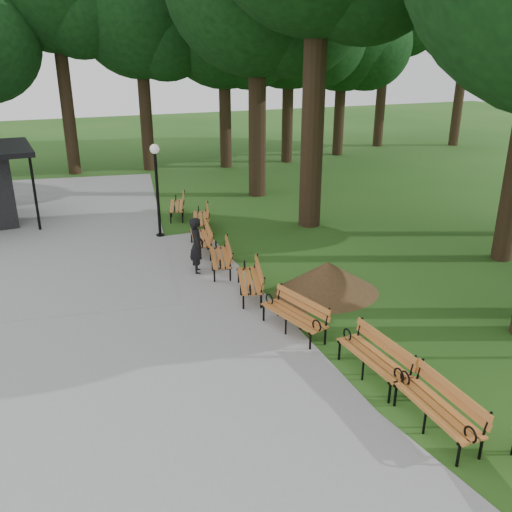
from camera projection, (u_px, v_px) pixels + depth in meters
name	position (u px, v px, depth m)	size (l,w,h in m)	color
ground	(380.00, 406.00, 9.76)	(100.00, 100.00, 0.00)	#214E16
path	(127.00, 368.00, 10.87)	(12.00, 38.00, 0.06)	gray
person	(197.00, 246.00, 15.37)	(0.61, 0.40, 1.67)	black
lamp_post	(156.00, 171.00, 17.88)	(0.32, 0.32, 3.21)	black
dirt_mound	(327.00, 278.00, 14.18)	(2.42, 2.42, 0.89)	#47301C
bench_2	(437.00, 409.00, 8.98)	(1.90, 0.64, 0.88)	#C16B2C
bench_3	(373.00, 358.00, 10.48)	(1.90, 0.64, 0.88)	#C16B2C
bench_4	(293.00, 316.00, 12.16)	(1.90, 0.64, 0.88)	#C16B2C
bench_5	(249.00, 281.00, 14.01)	(1.90, 0.64, 0.88)	#C16B2C
bench_6	(220.00, 257.00, 15.60)	(1.90, 0.64, 0.88)	#C16B2C
bench_7	(201.00, 239.00, 17.18)	(1.90, 0.64, 0.88)	#C16B2C
bench_8	(200.00, 219.00, 19.23)	(1.90, 0.64, 0.88)	#C16B2C
bench_9	(177.00, 206.00, 20.81)	(1.90, 0.64, 0.88)	#C16B2C
tree_backdrop	(252.00, 9.00, 29.22)	(37.13, 10.06, 16.47)	black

